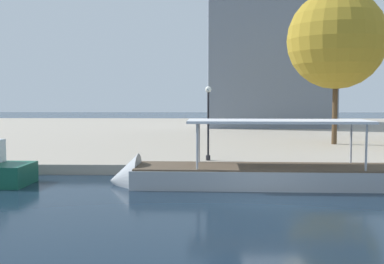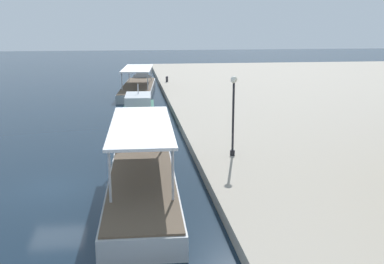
{
  "view_description": "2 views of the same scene",
  "coord_description": "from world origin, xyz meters",
  "views": [
    {
      "loc": [
        -2.83,
        -18.39,
        4.3
      ],
      "look_at": [
        -3.42,
        5.61,
        2.49
      ],
      "focal_mm": 44.14,
      "sensor_mm": 36.0,
      "label": 1
    },
    {
      "loc": [
        21.31,
        3.74,
        7.67
      ],
      "look_at": [
        -3.9,
        7.03,
        1.62
      ],
      "focal_mm": 43.4,
      "sensor_mm": 36.0,
      "label": 2
    }
  ],
  "objects": [
    {
      "name": "tree_0",
      "position": [
        7.68,
        19.05,
        9.1
      ],
      "size": [
        7.61,
        7.61,
        12.18
      ],
      "color": "#4C3823",
      "rests_on": "dock_promenade"
    },
    {
      "name": "ground_plane",
      "position": [
        0.0,
        0.0,
        0.0
      ],
      "size": [
        220.0,
        220.0,
        0.0
      ],
      "primitive_type": "plane",
      "color": "#142333"
    },
    {
      "name": "lamp_post",
      "position": [
        -2.56,
        9.08,
        3.06
      ],
      "size": [
        0.36,
        0.36,
        4.33
      ],
      "color": "black",
      "rests_on": "dock_promenade"
    },
    {
      "name": "tour_boat_2",
      "position": [
        -0.31,
        4.12,
        0.34
      ],
      "size": [
        15.08,
        3.32,
        4.32
      ],
      "rotation": [
        0.0,
        0.0,
        3.12
      ],
      "color": "#9EA3A8",
      "rests_on": "ground_plane"
    },
    {
      "name": "dock_promenade",
      "position": [
        0.0,
        34.61,
        0.28
      ],
      "size": [
        120.0,
        55.0,
        0.56
      ],
      "primitive_type": "cube",
      "color": "#A39989",
      "rests_on": "ground_plane"
    }
  ]
}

